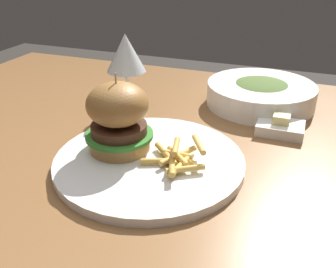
# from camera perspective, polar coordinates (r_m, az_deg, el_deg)

# --- Properties ---
(dining_table) EXTENTS (1.36, 0.82, 0.74)m
(dining_table) POSITION_cam_1_polar(r_m,az_deg,el_deg) (0.70, 4.68, -7.99)
(dining_table) COLOR brown
(dining_table) RESTS_ON ground
(main_plate) EXTENTS (0.30, 0.30, 0.01)m
(main_plate) POSITION_cam_1_polar(r_m,az_deg,el_deg) (0.59, -2.84, -4.12)
(main_plate) COLOR white
(main_plate) RESTS_ON dining_table
(burger_sandwich) EXTENTS (0.11, 0.11, 0.13)m
(burger_sandwich) POSITION_cam_1_polar(r_m,az_deg,el_deg) (0.59, -7.59, 2.56)
(burger_sandwich) COLOR #B78447
(burger_sandwich) RESTS_ON main_plate
(fries_pile) EXTENTS (0.10, 0.10, 0.03)m
(fries_pile) POSITION_cam_1_polar(r_m,az_deg,el_deg) (0.56, 1.44, -3.59)
(fries_pile) COLOR #EABC5B
(fries_pile) RESTS_ON main_plate
(wine_glass) EXTENTS (0.08, 0.08, 0.16)m
(wine_glass) POSITION_cam_1_polar(r_m,az_deg,el_deg) (0.74, -6.43, 11.70)
(wine_glass) COLOR silver
(wine_glass) RESTS_ON dining_table
(butter_dish) EXTENTS (0.08, 0.06, 0.04)m
(butter_dish) POSITION_cam_1_polar(r_m,az_deg,el_deg) (0.72, 16.73, 0.98)
(butter_dish) COLOR white
(butter_dish) RESTS_ON dining_table
(soup_bowl) EXTENTS (0.23, 0.23, 0.05)m
(soup_bowl) POSITION_cam_1_polar(r_m,az_deg,el_deg) (0.83, 13.92, 6.04)
(soup_bowl) COLOR white
(soup_bowl) RESTS_ON dining_table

